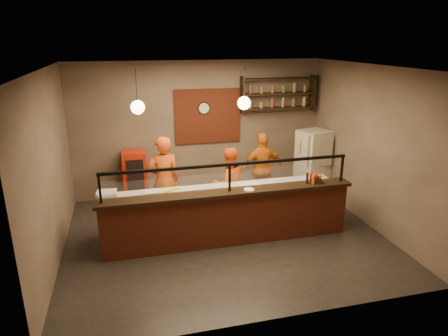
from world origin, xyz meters
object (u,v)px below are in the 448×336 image
object	(u,v)px
cook_left	(164,180)
cook_mid	(229,184)
fridge	(313,163)
wall_clock	(204,108)
cook_right	(263,169)
red_cooler	(135,177)
pepper_mill	(307,178)
pizza_dough	(252,186)
condiment_caddy	(315,180)

from	to	relation	value
cook_left	cook_mid	bearing A→B (deg)	166.06
fridge	wall_clock	bearing A→B (deg)	145.40
cook_left	fridge	bearing A→B (deg)	-177.03
cook_mid	cook_right	xyz separation A→B (m)	(0.95, 0.57, 0.06)
fridge	cook_mid	bearing A→B (deg)	-176.90
wall_clock	fridge	world-z (taller)	wall_clock
wall_clock	cook_mid	world-z (taller)	wall_clock
cook_right	red_cooler	distance (m)	2.93
fridge	pepper_mill	size ratio (longest dim) A/B	7.58
cook_mid	pizza_dough	size ratio (longest dim) A/B	3.38
pizza_dough	cook_mid	bearing A→B (deg)	118.04
fridge	red_cooler	world-z (taller)	fridge
pepper_mill	cook_left	bearing A→B (deg)	154.05
fridge	cook_right	bearing A→B (deg)	174.01
cook_right	pepper_mill	bearing A→B (deg)	99.27
pizza_dough	condiment_caddy	size ratio (longest dim) A/B	2.23
fridge	pepper_mill	world-z (taller)	fridge
pizza_dough	pepper_mill	size ratio (longest dim) A/B	2.17
red_cooler	pizza_dough	world-z (taller)	red_cooler
pizza_dough	condiment_caddy	bearing A→B (deg)	-24.65
red_cooler	pepper_mill	xyz separation A→B (m)	(3.11, -2.43, 0.54)
wall_clock	cook_mid	distance (m)	2.12
wall_clock	cook_left	distance (m)	2.23
cook_mid	pizza_dough	world-z (taller)	cook_mid
wall_clock	fridge	size ratio (longest dim) A/B	0.19
cook_left	cook_mid	distance (m)	1.35
condiment_caddy	cook_left	bearing A→B (deg)	155.51
cook_mid	pepper_mill	bearing A→B (deg)	126.59
condiment_caddy	pepper_mill	world-z (taller)	pepper_mill
cook_right	wall_clock	bearing A→B (deg)	-44.02
cook_left	fridge	xyz separation A→B (m)	(3.65, 0.67, -0.12)
cook_left	pepper_mill	bearing A→B (deg)	146.60
cook_mid	condiment_caddy	distance (m)	1.82
fridge	red_cooler	xyz separation A→B (m)	(-4.19, 0.51, -0.18)
red_cooler	pepper_mill	size ratio (longest dim) A/B	5.92
red_cooler	pizza_dough	size ratio (longest dim) A/B	2.72
condiment_caddy	pepper_mill	bearing A→B (deg)	-179.48
pizza_dough	pepper_mill	distance (m)	1.08
cook_left	pizza_dough	bearing A→B (deg)	148.17
cook_left	cook_mid	world-z (taller)	cook_left
cook_left	cook_right	xyz separation A→B (m)	(2.28, 0.42, -0.08)
wall_clock	cook_left	size ratio (longest dim) A/B	0.16
wall_clock	pizza_dough	size ratio (longest dim) A/B	0.65
wall_clock	pepper_mill	bearing A→B (deg)	-62.68
pizza_dough	pepper_mill	xyz separation A→B (m)	(0.92, -0.50, 0.26)
cook_right	condiment_caddy	distance (m)	1.75
cook_left	condiment_caddy	size ratio (longest dim) A/B	8.92
wall_clock	pizza_dough	distance (m)	2.59
condiment_caddy	pepper_mill	size ratio (longest dim) A/B	0.98
wall_clock	red_cooler	distance (m)	2.27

